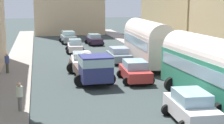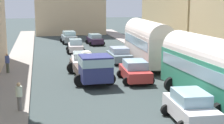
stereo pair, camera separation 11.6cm
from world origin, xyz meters
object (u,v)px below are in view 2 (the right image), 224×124
Objects in this scene: car_4 at (135,71)px; car_6 at (95,39)px; parked_bus_2 at (147,41)px; car_3 at (190,107)px; car_0 at (82,61)px; pedestrian_1 at (7,62)px; car_5 at (119,55)px; car_2 at (69,37)px; car_1 at (76,46)px; parked_bus_1 at (211,67)px; cargo_truck_0 at (91,66)px; pedestrian_0 at (19,96)px.

car_4 is 20.17m from car_6.
parked_bus_2 is 2.36× the size of car_3.
car_0 is 6.13m from pedestrian_1.
car_4 is 1.06× the size of car_5.
car_5 is 1.03× the size of car_6.
car_4 is (3.42, -4.71, 0.00)m from car_0.
car_5 is 2.18× the size of pedestrian_1.
parked_bus_2 is 17.89m from car_2.
car_1 is 1.03× the size of car_6.
pedestrian_1 is (-12.32, 10.56, -1.20)m from parked_bus_1.
car_5 is (3.76, 6.69, -0.43)m from cargo_truck_0.
cargo_truck_0 is 2.01× the size of car_6.
car_0 is 9.55m from car_1.
car_2 is at bearing 69.79° from pedestrian_1.
parked_bus_2 is 5.44× the size of pedestrian_0.
car_1 is 14.54m from car_4.
car_6 is (0.01, 29.04, -0.09)m from car_3.
car_6 is at bearing 95.36° from parked_bus_1.
car_0 is at bearing -91.69° from car_2.
cargo_truck_0 is (-5.96, -4.82, -1.13)m from parked_bus_2.
cargo_truck_0 is 1.96× the size of car_5.
car_0 is 11.30m from pedestrian_0.
cargo_truck_0 is 4.27× the size of pedestrian_1.
car_1 is 1.01× the size of car_5.
pedestrian_1 reaches higher than car_6.
car_3 is (3.19, -31.28, -0.01)m from car_2.
parked_bus_2 is 15.57m from pedestrian_0.
car_3 is 29.04m from car_6.
parked_bus_2 is at bearing -80.53° from car_6.
pedestrian_0 is (-8.41, 3.31, 0.17)m from car_3.
car_6 is at bearing 71.88° from pedestrian_0.
parked_bus_2 is at bearing 45.51° from pedestrian_0.
cargo_truck_0 reaches higher than pedestrian_1.
car_2 reaches higher than car_1.
car_1 is at bearing 86.93° from car_0.
pedestrian_1 reaches higher than car_5.
car_3 is at bearing -90.91° from car_5.
car_0 is 17.70m from car_2.
parked_bus_1 is 11.70m from parked_bus_2.
parked_bus_2 is 2.26× the size of car_0.
parked_bus_2 reaches higher than pedestrian_0.
pedestrian_1 is at bearing -110.21° from car_2.
car_0 reaches higher than car_1.
parked_bus_2 is 2.46× the size of car_5.
car_1 is 11.91m from pedestrian_1.
car_6 is 2.15× the size of pedestrian_0.
car_1 is at bearing 56.15° from pedestrian_1.
car_3 is 1.07× the size of car_6.
car_4 is 2.35× the size of pedestrian_0.
car_2 reaches higher than car_3.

